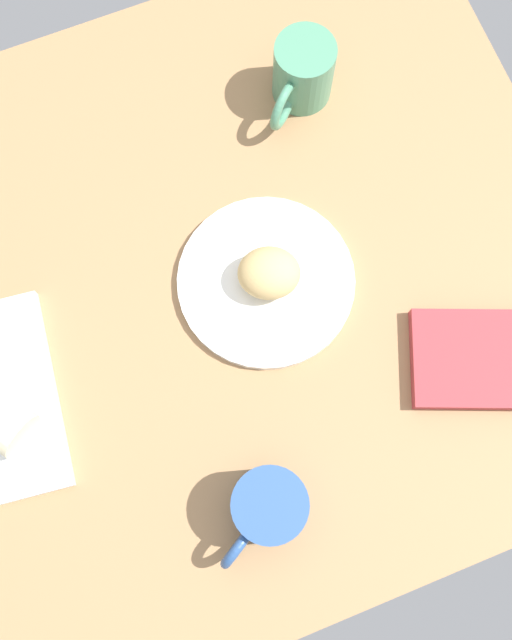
{
  "coord_description": "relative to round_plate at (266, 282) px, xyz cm",
  "views": [
    {
      "loc": [
        -0.76,
        -27.91,
        101.45
      ],
      "look_at": [
        7.54,
        -6.84,
        7.0
      ],
      "focal_mm": 42.28,
      "sensor_mm": 36.0,
      "label": 1
    }
  ],
  "objects": [
    {
      "name": "scone_pastry",
      "position": [
        0.37,
        0.0,
        3.48
      ],
      "size": [
        10.19,
        9.53,
        5.56
      ],
      "primitive_type": "ellipsoid",
      "rotation": [
        0.0,
        0.0,
        2.78
      ],
      "color": "tan",
      "rests_on": "round_plate"
    },
    {
      "name": "dining_table",
      "position": [
        -10.93,
        1.9,
        -2.7
      ],
      "size": [
        110.0,
        90.0,
        4.0
      ],
      "primitive_type": "cube",
      "color": "#9E754C",
      "rests_on": "ground"
    },
    {
      "name": "book_stack",
      "position": [
        22.43,
        -20.28,
        0.42
      ],
      "size": [
        22.24,
        19.02,
        2.23
      ],
      "color": "#A53338",
      "rests_on": "dining_table"
    },
    {
      "name": "round_plate",
      "position": [
        0.0,
        0.0,
        0.0
      ],
      "size": [
        23.77,
        23.77,
        1.4
      ],
      "primitive_type": "cylinder",
      "color": "white",
      "rests_on": "dining_table"
    },
    {
      "name": "coffee_mug",
      "position": [
        15.06,
        24.68,
        4.43
      ],
      "size": [
        11.72,
        10.92,
        10.05
      ],
      "color": "#4C8C6B",
      "rests_on": "dining_table"
    },
    {
      "name": "second_mug",
      "position": [
        -10.71,
        -27.3,
        3.67
      ],
      "size": [
        12.76,
        9.77,
        8.53
      ],
      "color": "#2D518C",
      "rests_on": "dining_table"
    }
  ]
}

